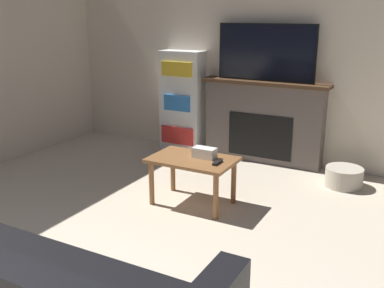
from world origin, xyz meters
TOP-DOWN VIEW (x-y plane):
  - wall_back at (0.00, 4.59)m, footprint 6.33×0.06m
  - fireplace at (0.14, 4.45)m, footprint 1.56×0.28m
  - tv at (0.14, 4.43)m, footprint 1.19×0.03m
  - coffee_table at (-0.01, 2.88)m, footprint 0.81×0.52m
  - tissue_box at (0.09, 2.94)m, footprint 0.22×0.12m
  - remote_control at (0.27, 2.85)m, footprint 0.04×0.15m
  - bookshelf at (-0.99, 4.42)m, footprint 0.57×0.29m
  - storage_basket at (1.21, 4.05)m, footprint 0.39×0.39m

SIDE VIEW (x-z plane):
  - storage_basket at x=1.21m, z-range 0.00..0.21m
  - coffee_table at x=-0.01m, z-range 0.16..0.63m
  - remote_control at x=0.27m, z-range 0.47..0.49m
  - fireplace at x=0.14m, z-range 0.00..1.01m
  - tissue_box at x=0.09m, z-range 0.47..0.57m
  - bookshelf at x=-0.99m, z-range 0.00..1.32m
  - tv at x=0.14m, z-range 1.01..1.67m
  - wall_back at x=0.00m, z-range 0.00..2.70m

